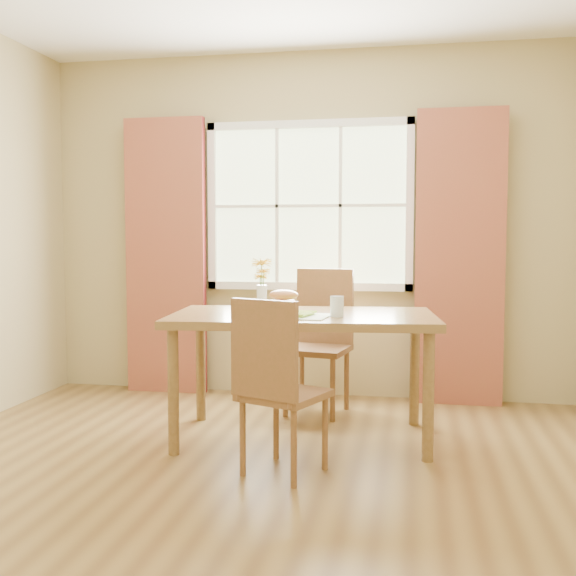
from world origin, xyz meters
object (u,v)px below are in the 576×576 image
(chair_near, at_px, (276,380))
(water_glass, at_px, (337,307))
(dining_table, at_px, (303,327))
(croissant_sandwich, at_px, (284,301))
(chair_far, at_px, (321,333))
(flower_vase, at_px, (262,279))

(chair_near, height_order, water_glass, chair_near)
(dining_table, relative_size, water_glass, 13.84)
(chair_near, height_order, croissant_sandwich, chair_near)
(dining_table, relative_size, chair_far, 1.65)
(dining_table, xyz_separation_m, chair_near, (-0.03, -0.70, -0.19))
(dining_table, distance_m, chair_near, 0.72)
(dining_table, height_order, chair_near, chair_near)
(croissant_sandwich, height_order, flower_vase, flower_vase)
(flower_vase, bearing_deg, chair_near, -72.74)
(chair_far, xyz_separation_m, water_glass, (0.21, -0.82, 0.28))
(chair_far, bearing_deg, flower_vase, -108.20)
(croissant_sandwich, bearing_deg, dining_table, 42.56)
(dining_table, height_order, flower_vase, flower_vase)
(dining_table, distance_m, chair_far, 0.72)
(chair_far, bearing_deg, dining_table, -80.89)
(chair_far, height_order, croissant_sandwich, chair_far)
(croissant_sandwich, bearing_deg, flower_vase, 127.57)
(chair_near, distance_m, flower_vase, 1.00)
(chair_near, bearing_deg, chair_far, 110.31)
(flower_vase, bearing_deg, water_glass, -26.54)
(croissant_sandwich, relative_size, flower_vase, 0.57)
(dining_table, bearing_deg, chair_near, -98.15)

